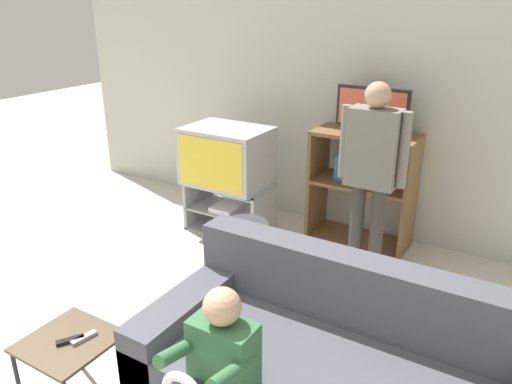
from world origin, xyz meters
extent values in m
cube|color=beige|center=(0.00, 3.69, 1.30)|extent=(6.40, 0.06, 2.60)
cube|color=#A8A8AD|center=(-0.82, 2.98, 0.01)|extent=(0.81, 0.45, 0.02)
cube|color=#A8A8AD|center=(-0.82, 2.98, 0.22)|extent=(0.78, 0.45, 0.02)
cube|color=#A8A8AD|center=(-0.82, 2.98, 0.48)|extent=(0.81, 0.45, 0.02)
cube|color=#A8A8AD|center=(-1.21, 2.98, 0.25)|extent=(0.03, 0.45, 0.49)
cube|color=#A8A8AD|center=(-0.44, 2.98, 0.25)|extent=(0.03, 0.45, 0.49)
cube|color=white|center=(-0.82, 2.93, 0.26)|extent=(0.24, 0.28, 0.05)
cube|color=#B2B2B7|center=(-0.83, 2.96, 0.76)|extent=(0.77, 0.55, 0.54)
cube|color=yellow|center=(-0.83, 2.69, 0.76)|extent=(0.69, 0.01, 0.46)
cube|color=brown|center=(-0.10, 3.40, 0.52)|extent=(0.03, 0.45, 1.05)
cube|color=brown|center=(0.78, 3.40, 0.52)|extent=(0.03, 0.45, 1.05)
cube|color=brown|center=(0.34, 3.40, 0.02)|extent=(0.85, 0.45, 0.03)
cube|color=brown|center=(0.34, 3.40, 0.58)|extent=(0.85, 0.45, 0.03)
cube|color=brown|center=(0.34, 3.40, 1.03)|extent=(0.85, 0.45, 0.03)
cube|color=#3870B7|center=(0.18, 3.33, 0.70)|extent=(0.18, 0.04, 0.22)
cube|color=black|center=(0.36, 3.42, 1.07)|extent=(0.22, 0.20, 0.04)
cube|color=black|center=(0.36, 3.42, 1.26)|extent=(0.63, 0.04, 0.36)
cube|color=#D8593F|center=(0.36, 3.40, 1.26)|extent=(0.58, 0.01, 0.31)
cylinder|color=black|center=(-0.06, 1.76, 0.35)|extent=(0.16, 0.16, 0.71)
cylinder|color=black|center=(0.16, 1.76, 0.35)|extent=(0.16, 0.16, 0.71)
cylinder|color=black|center=(-0.06, 1.97, 0.35)|extent=(0.16, 0.16, 0.71)
cylinder|color=black|center=(0.16, 1.97, 0.35)|extent=(0.16, 0.16, 0.71)
cylinder|color=#333338|center=(0.05, 1.86, 0.71)|extent=(0.33, 0.33, 0.02)
cube|color=brown|center=(-0.30, 0.66, 0.42)|extent=(0.45, 0.45, 0.02)
cylinder|color=black|center=(-0.51, 0.45, 0.21)|extent=(0.02, 0.02, 0.41)
cylinder|color=black|center=(-0.51, 0.86, 0.21)|extent=(0.02, 0.02, 0.41)
cylinder|color=black|center=(-0.10, 0.86, 0.21)|extent=(0.02, 0.02, 0.41)
cube|color=black|center=(-0.28, 0.65, 0.44)|extent=(0.11, 0.14, 0.02)
cube|color=gray|center=(-0.24, 0.70, 0.44)|extent=(0.06, 0.15, 0.02)
cube|color=#4C4C56|center=(1.00, 1.57, 0.66)|extent=(1.99, 0.20, 0.40)
cube|color=#4C4C56|center=(0.11, 1.19, 0.29)|extent=(0.22, 0.97, 0.58)
cylinder|color=#3D3833|center=(0.51, 2.81, 0.40)|extent=(0.11, 0.11, 0.80)
cylinder|color=#3D3833|center=(0.68, 2.81, 0.40)|extent=(0.11, 0.11, 0.80)
cube|color=gray|center=(0.59, 2.81, 1.10)|extent=(0.38, 0.20, 0.60)
cylinder|color=gray|center=(0.37, 2.81, 1.11)|extent=(0.08, 0.08, 0.57)
cylinder|color=gray|center=(0.82, 2.81, 1.11)|extent=(0.08, 0.08, 0.57)
sphere|color=tan|center=(0.59, 2.81, 1.49)|extent=(0.19, 0.19, 0.19)
cube|color=#33663D|center=(0.64, 0.76, 0.64)|extent=(0.30, 0.17, 0.37)
cylinder|color=#33663D|center=(0.50, 0.64, 0.72)|extent=(0.06, 0.31, 0.14)
cylinder|color=#33663D|center=(0.77, 0.64, 0.72)|extent=(0.06, 0.31, 0.14)
sphere|color=tan|center=(0.64, 0.76, 0.91)|extent=(0.17, 0.17, 0.17)
camera|label=1|loc=(1.70, -0.71, 2.14)|focal=35.00mm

